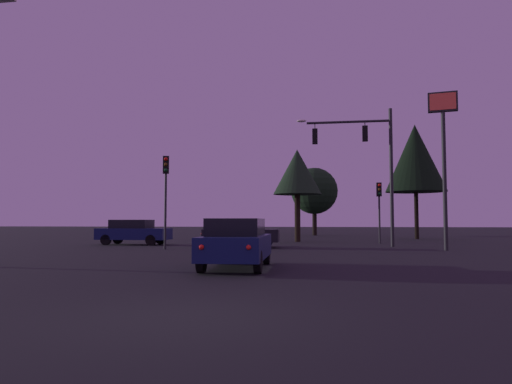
{
  "coord_description": "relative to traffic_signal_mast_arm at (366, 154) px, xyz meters",
  "views": [
    {
      "loc": [
        2.05,
        -6.96,
        1.45
      ],
      "look_at": [
        -1.84,
        20.64,
        3.17
      ],
      "focal_mm": 32.87,
      "sensor_mm": 36.0,
      "label": 1
    }
  ],
  "objects": [
    {
      "name": "ground_plane",
      "position": [
        -4.6,
        4.16,
        -5.28
      ],
      "size": [
        168.0,
        168.0,
        0.0
      ],
      "primitive_type": "plane",
      "color": "black",
      "rests_on": "ground"
    },
    {
      "name": "traffic_signal_mast_arm",
      "position": [
        0.0,
        0.0,
        0.0
      ],
      "size": [
        5.45,
        0.39,
        7.88
      ],
      "color": "#232326",
      "rests_on": "ground"
    },
    {
      "name": "traffic_light_corner_left",
      "position": [
        1.14,
        3.87,
        -2.47
      ],
      "size": [
        0.32,
        0.36,
        3.94
      ],
      "color": "#232326",
      "rests_on": "ground"
    },
    {
      "name": "traffic_light_corner_right",
      "position": [
        -10.46,
        -4.31,
        -1.92
      ],
      "size": [
        0.35,
        0.38,
        4.77
      ],
      "color": "#232326",
      "rests_on": "ground"
    },
    {
      "name": "car_nearside_lane",
      "position": [
        -5.14,
        -13.13,
        -4.48
      ],
      "size": [
        1.92,
        4.39,
        1.52
      ],
      "color": "#0F1947",
      "rests_on": "ground"
    },
    {
      "name": "car_crossing_left",
      "position": [
        -6.95,
        -2.01,
        -4.48
      ],
      "size": [
        4.22,
        2.01,
        1.52
      ],
      "color": "black",
      "rests_on": "ground"
    },
    {
      "name": "car_crossing_right",
      "position": [
        -13.98,
        0.04,
        -4.48
      ],
      "size": [
        4.46,
        1.9,
        1.52
      ],
      "color": "#0F1947",
      "rests_on": "ground"
    },
    {
      "name": "store_sign_illuminated",
      "position": [
        3.5,
        -3.05,
        0.44
      ],
      "size": [
        1.42,
        0.52,
        7.91
      ],
      "color": "#232326",
      "rests_on": "ground"
    },
    {
      "name": "tree_behind_sign",
      "position": [
        -3.3,
        20.3,
        -0.81
      ],
      "size": [
        4.7,
        4.7,
        6.83
      ],
      "color": "black",
      "rests_on": "ground"
    },
    {
      "name": "tree_left_far",
      "position": [
        4.99,
        11.86,
        1.26
      ],
      "size": [
        4.83,
        4.83,
        9.3
      ],
      "color": "black",
      "rests_on": "ground"
    },
    {
      "name": "tree_center_horizon",
      "position": [
        -4.24,
        5.47,
        -0.43
      ],
      "size": [
        3.38,
        3.38,
        6.47
      ],
      "color": "black",
      "rests_on": "ground"
    }
  ]
}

